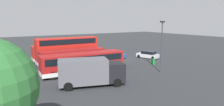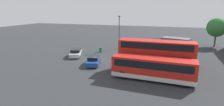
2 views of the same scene
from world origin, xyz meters
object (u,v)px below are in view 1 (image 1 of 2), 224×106
at_px(bus_single_deck_fourth, 61,52).
at_px(car_hatchback_silver, 148,55).
at_px(bus_single_deck_near_end, 84,62).
at_px(box_truck_blue, 90,72).
at_px(car_small_green, 115,54).
at_px(lamp_post_tall, 162,43).
at_px(bus_double_decker_third, 67,50).
at_px(bus_single_deck_second, 73,58).
at_px(waste_bin_yellow, 153,62).

height_order(bus_single_deck_fourth, car_hatchback_silver, bus_single_deck_fourth).
distance_m(bus_single_deck_near_end, box_truck_blue, 5.78).
bearing_deg(car_small_green, lamp_post_tall, 177.18).
relative_size(bus_double_decker_third, car_hatchback_silver, 2.29).
bearing_deg(box_truck_blue, bus_double_decker_third, -8.82).
xyz_separation_m(box_truck_blue, car_small_green, (12.88, -11.99, -1.01)).
distance_m(bus_single_deck_near_end, car_small_green, 12.69).
height_order(bus_single_deck_second, bus_single_deck_fourth, same).
bearing_deg(car_small_green, car_hatchback_silver, -125.42).
height_order(bus_single_deck_near_end, car_hatchback_silver, bus_single_deck_near_end).
xyz_separation_m(box_truck_blue, waste_bin_yellow, (4.30, -14.17, -1.23)).
bearing_deg(box_truck_blue, bus_single_deck_near_end, -16.88).
xyz_separation_m(bus_single_deck_near_end, bus_single_deck_fourth, (11.17, -0.35, -0.00)).
bearing_deg(car_hatchback_silver, bus_single_deck_fourth, 63.49).
bearing_deg(bus_single_deck_fourth, box_truck_blue, 173.08).
bearing_deg(bus_single_deck_fourth, lamp_post_tall, -151.03).
xyz_separation_m(bus_single_deck_near_end, lamp_post_tall, (-5.66, -9.67, 2.78)).
xyz_separation_m(lamp_post_tall, waste_bin_yellow, (4.42, -2.82, -3.93)).
distance_m(bus_single_deck_second, car_hatchback_silver, 15.79).
bearing_deg(bus_double_decker_third, bus_single_deck_near_end, 177.33).
bearing_deg(bus_single_deck_near_end, waste_bin_yellow, -95.63).
relative_size(box_truck_blue, lamp_post_tall, 1.06).
height_order(box_truck_blue, car_hatchback_silver, box_truck_blue).
bearing_deg(lamp_post_tall, car_small_green, -2.82).
relative_size(bus_single_deck_near_end, waste_bin_yellow, 12.79).
xyz_separation_m(car_small_green, waste_bin_yellow, (-8.58, -2.18, -0.23)).
distance_m(bus_single_deck_near_end, lamp_post_tall, 11.54).
bearing_deg(waste_bin_yellow, bus_double_decker_third, 54.06).
bearing_deg(box_truck_blue, lamp_post_tall, -90.62).
xyz_separation_m(car_hatchback_silver, waste_bin_yellow, (-4.75, 3.21, -0.23)).
distance_m(bus_single_deck_near_end, bus_single_deck_second, 4.00).
height_order(bus_double_decker_third, lamp_post_tall, lamp_post_tall).
distance_m(bus_single_deck_near_end, bus_single_deck_fourth, 11.18).
xyz_separation_m(bus_single_deck_near_end, car_small_green, (7.35, -10.31, -0.92)).
relative_size(bus_double_decker_third, lamp_post_tall, 1.44).
height_order(bus_single_deck_near_end, bus_single_deck_fourth, same).
bearing_deg(car_hatchback_silver, car_small_green, 54.58).
distance_m(bus_single_deck_fourth, box_truck_blue, 16.83).
height_order(bus_single_deck_fourth, box_truck_blue, box_truck_blue).
relative_size(bus_single_deck_near_end, bus_single_deck_fourth, 1.15).
bearing_deg(bus_single_deck_second, bus_single_deck_near_end, -179.23).
distance_m(bus_double_decker_third, bus_single_deck_fourth, 3.70).
distance_m(bus_single_deck_near_end, waste_bin_yellow, 12.60).
bearing_deg(bus_single_deck_second, waste_bin_yellow, -112.62).
height_order(bus_single_deck_fourth, waste_bin_yellow, bus_single_deck_fourth).
height_order(bus_single_deck_second, car_hatchback_silver, bus_single_deck_second).
xyz_separation_m(bus_single_deck_near_end, bus_double_decker_third, (7.57, -0.35, 0.82)).
bearing_deg(bus_double_decker_third, bus_single_deck_second, 173.50).
xyz_separation_m(bus_single_deck_near_end, car_hatchback_silver, (3.52, -15.70, -0.92)).
bearing_deg(waste_bin_yellow, bus_single_deck_second, 67.38).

